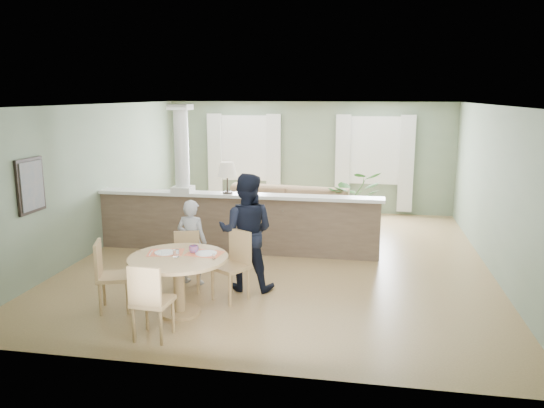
% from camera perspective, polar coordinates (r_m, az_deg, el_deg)
% --- Properties ---
extents(ground, '(8.00, 8.00, 0.00)m').
position_cam_1_polar(ground, '(9.53, 1.15, -5.83)').
color(ground, tan).
rests_on(ground, ground).
extents(room_shell, '(7.02, 8.02, 2.71)m').
position_cam_1_polar(room_shell, '(9.77, 1.60, 5.48)').
color(room_shell, gray).
rests_on(room_shell, ground).
extents(pony_wall, '(5.32, 0.38, 2.70)m').
position_cam_1_polar(pony_wall, '(9.73, -4.39, -1.18)').
color(pony_wall, '#755E4B').
rests_on(pony_wall, ground).
extents(sofa, '(3.47, 1.69, 0.97)m').
position_cam_1_polar(sofa, '(10.90, 1.12, -0.93)').
color(sofa, olive).
rests_on(sofa, ground).
extents(houseplant, '(1.53, 1.45, 1.33)m').
position_cam_1_polar(houseplant, '(11.25, 8.42, 0.28)').
color(houseplant, '#346B2A').
rests_on(houseplant, ground).
extents(dining_table, '(1.31, 1.31, 0.89)m').
position_cam_1_polar(dining_table, '(7.13, -9.97, -6.83)').
color(dining_table, tan).
rests_on(dining_table, ground).
extents(chair_far_boy, '(0.49, 0.49, 0.87)m').
position_cam_1_polar(chair_far_boy, '(8.04, -9.14, -5.77)').
color(chair_far_boy, tan).
rests_on(chair_far_boy, ground).
extents(chair_far_man, '(0.61, 0.61, 0.98)m').
position_cam_1_polar(chair_far_man, '(7.60, -4.09, -6.19)').
color(chair_far_man, tan).
rests_on(chair_far_man, ground).
extents(chair_near, '(0.45, 0.45, 0.95)m').
position_cam_1_polar(chair_near, '(6.48, -13.02, -9.90)').
color(chair_near, tan).
rests_on(chair_near, ground).
extents(chair_side, '(0.56, 0.56, 0.97)m').
position_cam_1_polar(chair_side, '(7.49, -17.19, -7.05)').
color(chair_side, tan).
rests_on(chair_side, ground).
extents(child_person, '(0.52, 0.38, 1.32)m').
position_cam_1_polar(child_person, '(8.20, -8.61, -4.07)').
color(child_person, '#9A9A9F').
rests_on(child_person, ground).
extents(man_person, '(0.85, 0.67, 1.75)m').
position_cam_1_polar(man_person, '(7.86, -2.78, -3.02)').
color(man_person, black).
rests_on(man_person, ground).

